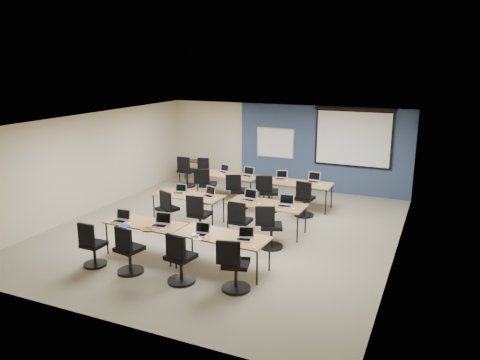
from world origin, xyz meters
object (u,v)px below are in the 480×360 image
at_px(whiteboard, 275,143).
at_px(laptop_4, 180,191).
at_px(laptop_5, 209,194).
at_px(task_chair_10, 268,196).
at_px(projector_screen, 353,135).
at_px(laptop_7, 285,203).
at_px(laptop_11, 313,179).
at_px(laptop_2, 201,232).
at_px(laptop_0, 121,218).
at_px(task_chair_11, 304,202).
at_px(training_table_mid_left, 188,196).
at_px(laptop_3, 245,237).
at_px(task_chair_1, 128,254).
at_px(task_chair_7, 270,230).
at_px(spare_chair_a, 206,174).
at_px(task_chair_9, 238,194).
at_px(laptop_10, 281,177).
at_px(laptop_8, 224,170).
at_px(utility_table, 191,163).
at_px(training_table_front_right, 222,237).
at_px(laptop_6, 249,198).
at_px(laptop_9, 248,174).
at_px(task_chair_3, 234,269).
at_px(training_table_back_left, 228,176).
at_px(task_chair_8, 207,188).
at_px(task_chair_6, 239,225).
at_px(task_chair_4, 167,213).
at_px(laptop_1, 161,223).
at_px(training_table_back_right, 298,184).
at_px(spare_chair_b, 186,174).
at_px(training_table_mid_right, 267,205).
at_px(training_table_front_left, 145,225).

xyz_separation_m(whiteboard, laptop_4, (-1.10, -4.21, -0.66)).
bearing_deg(laptop_5, task_chair_10, 74.59).
distance_m(projector_screen, laptop_7, 4.33).
xyz_separation_m(whiteboard, laptop_11, (1.75, -1.66, -0.65)).
bearing_deg(laptop_2, projector_screen, 68.52).
bearing_deg(task_chair_10, laptop_0, -133.61).
bearing_deg(task_chair_11, training_table_mid_left, -140.83).
distance_m(laptop_3, task_chair_11, 3.86).
relative_size(laptop_5, laptop_11, 0.89).
bearing_deg(task_chair_1, laptop_2, 42.84).
relative_size(task_chair_7, spare_chair_a, 1.05).
bearing_deg(task_chair_9, laptop_10, 22.13).
relative_size(projector_screen, laptop_7, 6.81).
height_order(laptop_0, laptop_2, laptop_0).
relative_size(laptop_8, task_chair_11, 0.30).
xyz_separation_m(training_table_mid_left, task_chair_10, (1.55, 1.67, -0.25)).
bearing_deg(task_chair_9, utility_table, 118.81).
relative_size(training_table_front_right, utility_table, 2.17).
xyz_separation_m(task_chair_1, task_chair_10, (1.10, 4.77, 0.02)).
bearing_deg(laptop_6, laptop_0, -119.93).
bearing_deg(laptop_5, utility_table, 143.19).
height_order(training_table_mid_left, laptop_7, laptop_7).
xyz_separation_m(laptop_0, laptop_9, (0.90, 4.80, 0.00)).
distance_m(whiteboard, laptop_11, 2.50).
height_order(task_chair_11, utility_table, task_chair_11).
distance_m(projector_screen, task_chair_3, 7.33).
bearing_deg(laptop_10, training_table_back_left, 171.67).
distance_m(laptop_5, utility_table, 4.36).
height_order(task_chair_8, utility_table, task_chair_8).
height_order(whiteboard, projector_screen, projector_screen).
bearing_deg(task_chair_6, task_chair_4, 177.28).
distance_m(laptop_5, laptop_11, 3.20).
xyz_separation_m(laptop_1, laptop_2, (1.01, -0.12, -0.01)).
bearing_deg(laptop_4, training_table_back_right, 28.01).
height_order(task_chair_1, spare_chair_b, spare_chair_b).
relative_size(projector_screen, laptop_4, 8.06).
height_order(laptop_3, spare_chair_b, spare_chair_b).
xyz_separation_m(training_table_mid_right, laptop_0, (-2.39, -2.45, 0.10)).
bearing_deg(spare_chair_b, laptop_9, -10.09).
xyz_separation_m(training_table_front_left, laptop_7, (2.35, 2.32, 0.11)).
xyz_separation_m(task_chair_8, spare_chair_a, (-0.92, 1.71, -0.04)).
relative_size(laptop_9, task_chair_11, 0.35).
bearing_deg(laptop_8, laptop_1, -67.97).
relative_size(task_chair_6, laptop_7, 2.83).
bearing_deg(laptop_6, task_chair_3, -65.15).
relative_size(laptop_7, task_chair_11, 0.35).
bearing_deg(laptop_1, task_chair_10, 67.69).
xyz_separation_m(training_table_front_right, laptop_1, (-1.41, -0.01, 0.11)).
xyz_separation_m(training_table_mid_left, training_table_back_right, (2.20, 2.32, 0.00)).
xyz_separation_m(laptop_1, laptop_9, (-0.03, 4.68, -0.00)).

